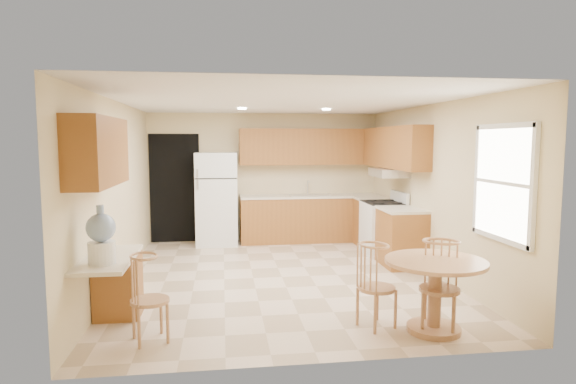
{
  "coord_description": "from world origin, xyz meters",
  "views": [
    {
      "loc": [
        -0.83,
        -6.74,
        1.95
      ],
      "look_at": [
        0.13,
        0.3,
        1.2
      ],
      "focal_mm": 30.0,
      "sensor_mm": 36.0,
      "label": 1
    }
  ],
  "objects": [
    {
      "name": "ceiling",
      "position": [
        0.0,
        0.0,
        2.5
      ],
      "size": [
        4.5,
        5.5,
        0.02
      ],
      "primitive_type": "cube",
      "color": "white",
      "rests_on": "wall_back"
    },
    {
      "name": "wall_left",
      "position": [
        -2.25,
        0.0,
        1.25
      ],
      "size": [
        0.02,
        5.5,
        2.5
      ],
      "primitive_type": "cube",
      "color": "beige",
      "rests_on": "floor"
    },
    {
      "name": "chair_table_a",
      "position": [
        0.76,
        -2.08,
        0.54
      ],
      "size": [
        0.39,
        0.5,
        0.89
      ],
      "rotation": [
        0.0,
        0.0,
        -1.16
      ],
      "color": "tan",
      "rests_on": "floor"
    },
    {
      "name": "range_hood",
      "position": [
        2.0,
        1.18,
        1.42
      ],
      "size": [
        0.5,
        0.76,
        0.14
      ],
      "primitive_type": "cube",
      "color": "silver",
      "rests_on": "upper_cab_right"
    },
    {
      "name": "chair_table_b",
      "position": [
        1.36,
        -2.29,
        0.57
      ],
      "size": [
        0.41,
        0.47,
        0.93
      ],
      "rotation": [
        0.0,
        0.0,
        2.64
      ],
      "color": "tan",
      "rests_on": "floor"
    },
    {
      "name": "desk_top",
      "position": [
        -2.0,
        -1.7,
        0.75
      ],
      "size": [
        0.5,
        1.2,
        0.04
      ],
      "primitive_type": "cube",
      "color": "beige",
      "rests_on": "desk_pedestal"
    },
    {
      "name": "upper_cab_left",
      "position": [
        -2.08,
        -1.6,
        1.85
      ],
      "size": [
        0.33,
        1.4,
        0.7
      ],
      "primitive_type": "cube",
      "color": "#9A5D27",
      "rests_on": "wall_left"
    },
    {
      "name": "wall_front",
      "position": [
        0.0,
        -2.75,
        1.25
      ],
      "size": [
        4.5,
        0.02,
        2.5
      ],
      "primitive_type": "cube",
      "color": "beige",
      "rests_on": "floor"
    },
    {
      "name": "stove",
      "position": [
        1.92,
        1.18,
        0.47
      ],
      "size": [
        0.65,
        0.76,
        1.09
      ],
      "color": "white",
      "rests_on": "floor"
    },
    {
      "name": "water_crock",
      "position": [
        -2.0,
        -1.97,
        1.03
      ],
      "size": [
        0.28,
        0.28,
        0.57
      ],
      "color": "white",
      "rests_on": "desk_top"
    },
    {
      "name": "counter_right_b",
      "position": [
        1.95,
        0.4,
        0.89
      ],
      "size": [
        0.63,
        0.8,
        0.04
      ],
      "primitive_type": "cube",
      "color": "beige",
      "rests_on": "base_cab_right_b"
    },
    {
      "name": "counter_right_a",
      "position": [
        1.95,
        1.85,
        0.89
      ],
      "size": [
        0.63,
        0.59,
        0.04
      ],
      "primitive_type": "cube",
      "color": "beige",
      "rests_on": "base_cab_right_a"
    },
    {
      "name": "counter_back",
      "position": [
        0.88,
        2.45,
        0.89
      ],
      "size": [
        2.75,
        0.63,
        0.04
      ],
      "primitive_type": "cube",
      "color": "beige",
      "rests_on": "base_cab_back"
    },
    {
      "name": "doorway",
      "position": [
        -1.75,
        2.73,
        1.05
      ],
      "size": [
        0.9,
        0.02,
        2.1
      ],
      "primitive_type": "cube",
      "color": "black",
      "rests_on": "floor"
    },
    {
      "name": "refrigerator",
      "position": [
        -0.95,
        2.4,
        0.87
      ],
      "size": [
        0.77,
        0.75,
        1.75
      ],
      "color": "white",
      "rests_on": "floor"
    },
    {
      "name": "floor",
      "position": [
        0.0,
        0.0,
        0.0
      ],
      "size": [
        5.5,
        5.5,
        0.0
      ],
      "primitive_type": "plane",
      "color": "beige",
      "rests_on": "ground"
    },
    {
      "name": "wall_back",
      "position": [
        0.0,
        2.75,
        1.25
      ],
      "size": [
        4.5,
        0.02,
        2.5
      ],
      "primitive_type": "cube",
      "color": "beige",
      "rests_on": "floor"
    },
    {
      "name": "base_cab_right_b",
      "position": [
        1.95,
        0.4,
        0.43
      ],
      "size": [
        0.6,
        0.8,
        0.87
      ],
      "primitive_type": "cube",
      "color": "#9A5D27",
      "rests_on": "floor"
    },
    {
      "name": "base_cab_back",
      "position": [
        0.88,
        2.45,
        0.43
      ],
      "size": [
        2.75,
        0.6,
        0.87
      ],
      "primitive_type": "cube",
      "color": "#9A5D27",
      "rests_on": "floor"
    },
    {
      "name": "desk_pedestal",
      "position": [
        -2.0,
        -1.32,
        0.36
      ],
      "size": [
        0.48,
        0.42,
        0.72
      ],
      "primitive_type": "cube",
      "color": "#9A5D27",
      "rests_on": "floor"
    },
    {
      "name": "wall_right",
      "position": [
        2.25,
        0.0,
        1.25
      ],
      "size": [
        0.02,
        5.5,
        2.5
      ],
      "primitive_type": "cube",
      "color": "beige",
      "rests_on": "floor"
    },
    {
      "name": "chair_desk",
      "position": [
        -1.55,
        -2.13,
        0.52
      ],
      "size": [
        0.38,
        0.49,
        0.85
      ],
      "rotation": [
        0.0,
        0.0,
        -1.22
      ],
      "color": "tan",
      "rests_on": "floor"
    },
    {
      "name": "upper_cab_back",
      "position": [
        0.88,
        2.58,
        1.85
      ],
      "size": [
        2.75,
        0.33,
        0.7
      ],
      "primitive_type": "cube",
      "color": "#9A5D27",
      "rests_on": "wall_back"
    },
    {
      "name": "base_cab_right_a",
      "position": [
        1.95,
        1.85,
        0.43
      ],
      "size": [
        0.6,
        0.59,
        0.87
      ],
      "primitive_type": "cube",
      "color": "#9A5D27",
      "rests_on": "floor"
    },
    {
      "name": "can_light_b",
      "position": [
        0.9,
        1.2,
        2.48
      ],
      "size": [
        0.14,
        0.14,
        0.02
      ],
      "primitive_type": "cylinder",
      "color": "white",
      "rests_on": "ceiling"
    },
    {
      "name": "sink",
      "position": [
        0.85,
        2.45,
        0.91
      ],
      "size": [
        0.78,
        0.44,
        0.01
      ],
      "primitive_type": "cube",
      "color": "silver",
      "rests_on": "counter_back"
    },
    {
      "name": "can_light_a",
      "position": [
        -0.5,
        1.2,
        2.48
      ],
      "size": [
        0.14,
        0.14,
        0.02
      ],
      "primitive_type": "cylinder",
      "color": "white",
      "rests_on": "ceiling"
    },
    {
      "name": "dining_table",
      "position": [
        1.31,
        -2.2,
        0.49
      ],
      "size": [
        1.02,
        1.02,
        0.76
      ],
      "rotation": [
        0.0,
        0.0,
        -0.42
      ],
      "color": "tan",
      "rests_on": "floor"
    },
    {
      "name": "upper_cab_right",
      "position": [
        2.08,
        1.21,
        1.85
      ],
      "size": [
        0.33,
        2.42,
        0.7
      ],
      "primitive_type": "cube",
      "color": "#9A5D27",
      "rests_on": "wall_right"
    },
    {
      "name": "window",
      "position": [
        2.23,
        -1.85,
        1.5
      ],
      "size": [
        0.06,
        1.12,
        1.3
      ],
      "color": "white",
      "rests_on": "wall_right"
    }
  ]
}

